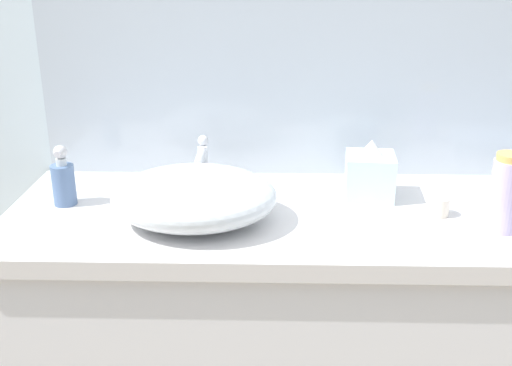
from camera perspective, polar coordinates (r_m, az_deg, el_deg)
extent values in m
cube|color=silver|center=(1.73, 8.17, 14.09)|extent=(6.00, 0.06, 2.60)
cube|color=silver|center=(1.53, 5.41, -3.35)|extent=(1.52, 0.56, 0.04)
cube|color=#B2BCC6|center=(1.68, 5.37, 16.53)|extent=(1.49, 0.01, 0.96)
ellipsoid|color=silver|center=(1.44, -5.76, -1.27)|extent=(0.39, 0.33, 0.12)
cylinder|color=silver|center=(1.62, -4.94, 1.29)|extent=(0.03, 0.03, 0.12)
cylinder|color=silver|center=(1.55, -5.21, 2.37)|extent=(0.02, 0.11, 0.02)
sphere|color=silver|center=(1.61, -4.96, 3.95)|extent=(0.03, 0.03, 0.03)
cylinder|color=slate|center=(1.61, -17.47, -0.16)|extent=(0.06, 0.06, 0.10)
cylinder|color=silver|center=(1.59, -17.70, 1.89)|extent=(0.03, 0.03, 0.02)
sphere|color=silver|center=(1.58, -17.80, 2.77)|extent=(0.03, 0.03, 0.03)
cylinder|color=silver|center=(1.57, -17.92, 2.65)|extent=(0.02, 0.02, 0.02)
cylinder|color=#BDADD8|center=(1.49, 22.23, -1.12)|extent=(0.07, 0.07, 0.17)
cylinder|color=#D9A955|center=(1.46, 22.71, 2.23)|extent=(0.06, 0.06, 0.02)
cube|color=silver|center=(1.61, 10.54, 0.65)|extent=(0.13, 0.13, 0.11)
cone|color=white|center=(1.58, 10.72, 3.20)|extent=(0.07, 0.07, 0.04)
cylinder|color=beige|center=(1.55, 16.64, -2.10)|extent=(0.05, 0.05, 0.05)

